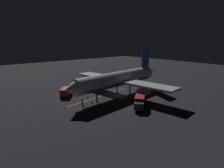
{
  "coord_description": "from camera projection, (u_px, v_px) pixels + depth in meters",
  "views": [
    {
      "loc": [
        -38.73,
        34.53,
        15.15
      ],
      "look_at": [
        0.0,
        2.0,
        3.5
      ],
      "focal_mm": 31.55,
      "sensor_mm": 36.0,
      "label": 1
    }
  ],
  "objects": [
    {
      "name": "ground_plane",
      "position": [
        118.0,
        96.0,
        53.96
      ],
      "size": [
        180.0,
        180.0,
        0.2
      ],
      "primitive_type": "cube",
      "color": "#232328"
    },
    {
      "name": "apron_guide_stripe",
      "position": [
        101.0,
        96.0,
        53.27
      ],
      "size": [
        4.52,
        22.4,
        0.01
      ],
      "primitive_type": "cube",
      "rotation": [
        0.0,
        0.0,
        0.19
      ],
      "color": "gold",
      "rests_on": "ground_plane"
    },
    {
      "name": "airliner",
      "position": [
        119.0,
        79.0,
        53.36
      ],
      "size": [
        32.57,
        34.86,
        12.33
      ],
      "color": "white",
      "rests_on": "ground_plane"
    },
    {
      "name": "baggage_truck",
      "position": [
        66.0,
        92.0,
        53.4
      ],
      "size": [
        5.75,
        5.31,
        2.22
      ],
      "color": "maroon",
      "rests_on": "ground_plane"
    },
    {
      "name": "catering_truck",
      "position": [
        140.0,
        102.0,
        44.33
      ],
      "size": [
        5.74,
        6.38,
        2.53
      ],
      "color": "maroon",
      "rests_on": "ground_plane"
    },
    {
      "name": "ground_crew_worker",
      "position": [
        82.0,
        101.0,
        46.14
      ],
      "size": [
        0.4,
        0.4,
        1.74
      ],
      "color": "black",
      "rests_on": "ground_plane"
    },
    {
      "name": "traffic_cone_near_left",
      "position": [
        92.0,
        90.0,
        58.76
      ],
      "size": [
        0.5,
        0.5,
        0.55
      ],
      "color": "#EA590F",
      "rests_on": "ground_plane"
    },
    {
      "name": "traffic_cone_near_right",
      "position": [
        115.0,
        106.0,
        44.39
      ],
      "size": [
        0.5,
        0.5,
        0.55
      ],
      "color": "#EA590F",
      "rests_on": "ground_plane"
    },
    {
      "name": "traffic_cone_under_wing",
      "position": [
        88.0,
        97.0,
        51.35
      ],
      "size": [
        0.5,
        0.5,
        0.55
      ],
      "color": "#EA590F",
      "rests_on": "ground_plane"
    },
    {
      "name": "traffic_cone_far",
      "position": [
        92.0,
        102.0,
        47.36
      ],
      "size": [
        0.5,
        0.5,
        0.55
      ],
      "color": "#EA590F",
      "rests_on": "ground_plane"
    }
  ]
}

